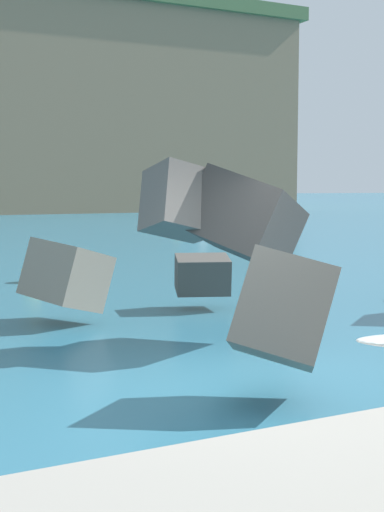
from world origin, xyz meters
TOP-DOWN VIEW (x-y plane):
  - ground_plane at (0.00, 0.00)m, footprint 400.00×400.00m
  - breakwater_jetty at (-0.30, 2.60)m, footprint 28.42×6.35m
  - boat_near_right at (14.02, 28.41)m, footprint 4.03×4.52m
  - mooring_buoy_inner at (0.12, 9.48)m, footprint 0.44×0.44m
  - mooring_buoy_middle at (10.72, 24.18)m, footprint 0.44×0.44m

SIDE VIEW (x-z plane):
  - ground_plane at x=0.00m, z-range 0.00..0.00m
  - mooring_buoy_inner at x=0.12m, z-range 0.00..0.44m
  - mooring_buoy_middle at x=10.72m, z-range 0.00..0.44m
  - boat_near_right at x=14.02m, z-range -0.44..1.82m
  - breakwater_jetty at x=-0.30m, z-range -0.20..2.35m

